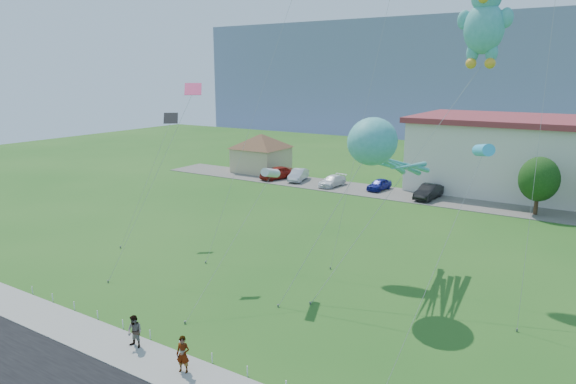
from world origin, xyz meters
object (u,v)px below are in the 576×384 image
(parked_car_blue, at_px, (379,184))
(octopus_kite, at_px, (381,152))
(pedestrian_left, at_px, (183,354))
(parked_car_red, at_px, (277,173))
(parked_car_white, at_px, (332,181))
(pavilion, at_px, (261,149))
(parked_car_silver, at_px, (298,175))
(pedestrian_right, at_px, (135,332))
(teddy_bear_kite, at_px, (484,22))
(parked_car_black, at_px, (428,192))

(parked_car_blue, height_order, octopus_kite, octopus_kite)
(pedestrian_left, relative_size, parked_car_red, 0.37)
(parked_car_blue, bearing_deg, parked_car_white, -160.95)
(pavilion, relative_size, parked_car_red, 2.00)
(pavilion, xyz_separation_m, pedestrian_left, (24.52, -40.63, -2.08))
(pedestrian_left, xyz_separation_m, parked_car_blue, (-6.77, 38.41, -0.26))
(pedestrian_left, bearing_deg, parked_car_silver, 96.51)
(pavilion, distance_m, parked_car_white, 12.99)
(pavilion, xyz_separation_m, pedestrian_right, (21.12, -40.32, -2.12))
(pedestrian_left, relative_size, pedestrian_right, 1.05)
(parked_car_blue, height_order, teddy_bear_kite, teddy_bear_kite)
(pedestrian_right, bearing_deg, pedestrian_left, -9.43)
(parked_car_silver, xyz_separation_m, parked_car_white, (4.92, -0.52, -0.10))
(pavilion, relative_size, parked_car_white, 2.19)
(pedestrian_left, xyz_separation_m, pedestrian_right, (-3.40, 0.31, -0.04))
(parked_car_blue, bearing_deg, parked_car_silver, -168.99)
(parked_car_black, bearing_deg, pedestrian_right, -88.91)
(parked_car_red, height_order, teddy_bear_kite, teddy_bear_kite)
(pedestrian_right, bearing_deg, parked_car_silver, 105.73)
(pedestrian_left, height_order, parked_car_red, pedestrian_left)
(pedestrian_right, relative_size, parked_car_blue, 0.44)
(parked_car_silver, relative_size, parked_car_black, 0.94)
(pavilion, height_order, octopus_kite, octopus_kite)
(parked_car_black, xyz_separation_m, teddy_bear_kite, (8.52, -19.85, 14.93))
(parked_car_white, xyz_separation_m, parked_car_black, (11.34, -0.09, 0.14))
(parked_car_white, height_order, octopus_kite, octopus_kite)
(teddy_bear_kite, bearing_deg, parked_car_white, 134.89)
(pedestrian_right, relative_size, parked_car_silver, 0.37)
(octopus_kite, height_order, teddy_bear_kite, teddy_bear_kite)
(pedestrian_left, xyz_separation_m, parked_car_white, (-12.17, 37.37, -0.27))
(pavilion, distance_m, octopus_kite, 39.16)
(parked_car_black, bearing_deg, parked_car_red, -175.24)
(parked_car_red, height_order, parked_car_silver, parked_car_red)
(pedestrian_right, bearing_deg, parked_car_black, 81.73)
(pavilion, relative_size, teddy_bear_kite, 0.51)
(pavilion, height_order, pedestrian_right, pavilion)
(pavilion, relative_size, parked_car_blue, 2.51)
(parked_car_silver, bearing_deg, parked_car_red, 176.22)
(parked_car_black, distance_m, octopus_kite, 25.22)
(pedestrian_left, height_order, pedestrian_right, pedestrian_left)
(teddy_bear_kite, bearing_deg, parked_car_silver, 140.46)
(pavilion, height_order, pedestrian_left, pavilion)
(parked_car_red, bearing_deg, parked_car_black, 18.02)
(pedestrian_right, xyz_separation_m, parked_car_white, (-8.77, 37.06, -0.23))
(parked_car_white, bearing_deg, pavilion, 170.70)
(parked_car_white, bearing_deg, teddy_bear_kite, -39.63)
(parked_car_silver, height_order, octopus_kite, octopus_kite)
(parked_car_white, height_order, teddy_bear_kite, teddy_bear_kite)
(pedestrian_right, bearing_deg, pavilion, 113.36)
(pavilion, bearing_deg, parked_car_white, -14.77)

